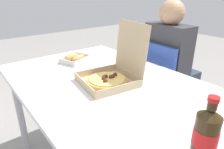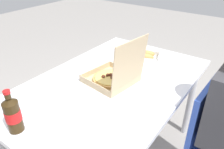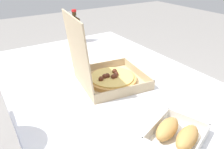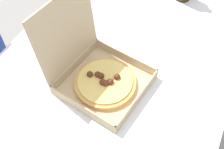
% 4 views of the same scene
% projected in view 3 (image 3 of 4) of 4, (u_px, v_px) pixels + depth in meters
% --- Properties ---
extents(dining_table, '(1.41, 0.90, 0.72)m').
position_uv_depth(dining_table, '(109.00, 95.00, 1.10)').
color(dining_table, white).
rests_on(dining_table, ground_plane).
extents(pizza_box_open, '(0.33, 0.35, 0.33)m').
position_uv_depth(pizza_box_open, '(106.00, 74.00, 1.03)').
color(pizza_box_open, tan).
rests_on(pizza_box_open, dining_table).
extents(bread_side_box, '(0.21, 0.23, 0.06)m').
position_uv_depth(bread_side_box, '(177.00, 134.00, 0.71)').
color(bread_side_box, white).
rests_on(bread_side_box, dining_table).
extents(cola_bottle, '(0.07, 0.07, 0.22)m').
position_uv_depth(cola_bottle, '(75.00, 29.00, 1.54)').
color(cola_bottle, '#33230F').
rests_on(cola_bottle, dining_table).
extents(paper_menu, '(0.26, 0.23, 0.00)m').
position_uv_depth(paper_menu, '(47.00, 60.00, 1.30)').
color(paper_menu, white).
rests_on(paper_menu, dining_table).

